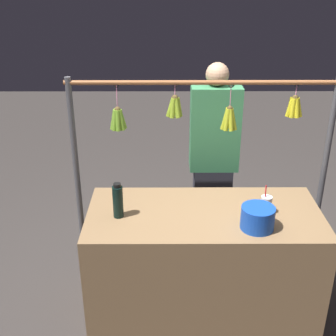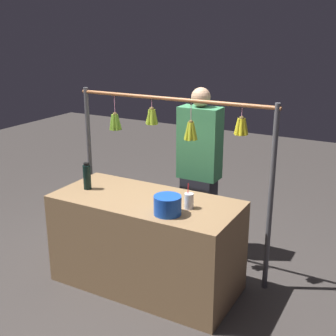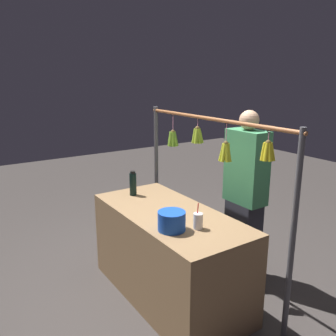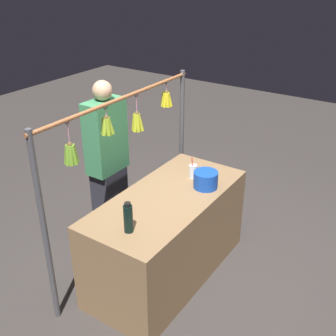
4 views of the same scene
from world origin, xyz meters
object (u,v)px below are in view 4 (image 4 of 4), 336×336
at_px(drink_cup, 193,171).
at_px(vendor_person, 108,167).
at_px(blue_bucket, 206,180).
at_px(water_bottle, 128,218).

distance_m(drink_cup, vendor_person, 0.82).
bearing_deg(vendor_person, blue_bucket, 100.80).
relative_size(blue_bucket, drink_cup, 1.04).
xyz_separation_m(water_bottle, vendor_person, (-0.70, -0.81, -0.11)).
height_order(drink_cup, vendor_person, vendor_person).
bearing_deg(drink_cup, vendor_person, -70.54).
relative_size(blue_bucket, vendor_person, 0.13).
height_order(water_bottle, blue_bucket, water_bottle).
xyz_separation_m(water_bottle, blue_bucket, (-0.88, 0.14, -0.04)).
bearing_deg(vendor_person, drink_cup, 109.46).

